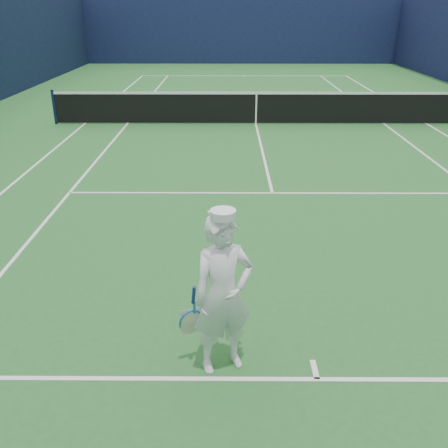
# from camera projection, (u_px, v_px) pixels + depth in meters

# --- Properties ---
(ground) EXTENTS (80.00, 80.00, 0.00)m
(ground) POSITION_uv_depth(u_px,v_px,m) (256.00, 124.00, 15.94)
(ground) COLOR #266328
(ground) RESTS_ON ground
(court_markings) EXTENTS (11.03, 23.83, 0.01)m
(court_markings) POSITION_uv_depth(u_px,v_px,m) (256.00, 124.00, 15.94)
(court_markings) COLOR white
(court_markings) RESTS_ON ground
(windscreen_fence) EXTENTS (20.12, 36.12, 4.00)m
(windscreen_fence) POSITION_uv_depth(u_px,v_px,m) (257.00, 59.00, 15.14)
(windscreen_fence) COLOR #0F1537
(windscreen_fence) RESTS_ON ground
(tennis_net) EXTENTS (12.88, 0.09, 1.07)m
(tennis_net) POSITION_uv_depth(u_px,v_px,m) (256.00, 107.00, 15.72)
(tennis_net) COLOR #141E4C
(tennis_net) RESTS_ON ground
(tennis_player) EXTENTS (0.85, 0.61, 1.77)m
(tennis_player) POSITION_uv_depth(u_px,v_px,m) (223.00, 295.00, 4.93)
(tennis_player) COLOR white
(tennis_player) RESTS_ON ground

